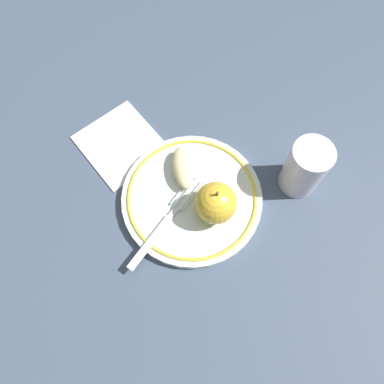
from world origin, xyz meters
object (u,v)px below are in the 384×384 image
(plate, at_px, (192,199))
(napkin_folded, at_px, (121,144))
(apple_slice_front, at_px, (183,168))
(fork, at_px, (164,224))
(drinking_glass, at_px, (305,168))
(apple_red_whole, at_px, (216,203))

(plate, xyz_separation_m, napkin_folded, (0.13, 0.10, -0.01))
(apple_slice_front, height_order, fork, apple_slice_front)
(apple_slice_front, bearing_deg, plate, 8.31)
(fork, bearing_deg, plate, -7.33)
(apple_slice_front, bearing_deg, fork, -26.67)
(apple_slice_front, bearing_deg, drinking_glass, 77.54)
(apple_slice_front, xyz_separation_m, napkin_folded, (0.09, 0.10, -0.03))
(plate, bearing_deg, apple_slice_front, 5.01)
(apple_slice_front, height_order, napkin_folded, apple_slice_front)
(apple_slice_front, relative_size, napkin_folded, 0.56)
(apple_slice_front, relative_size, drinking_glass, 0.76)
(apple_red_whole, bearing_deg, napkin_folded, 38.30)
(plate, height_order, apple_red_whole, apple_red_whole)
(apple_red_whole, distance_m, drinking_glass, 0.16)
(plate, distance_m, apple_slice_front, 0.05)
(drinking_glass, bearing_deg, plate, 88.58)
(plate, relative_size, fork, 1.54)
(apple_slice_front, bearing_deg, apple_red_whole, 26.63)
(fork, bearing_deg, drinking_glass, -34.11)
(apple_red_whole, height_order, napkin_folded, apple_red_whole)
(plate, distance_m, apple_red_whole, 0.06)
(plate, height_order, drinking_glass, drinking_glass)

